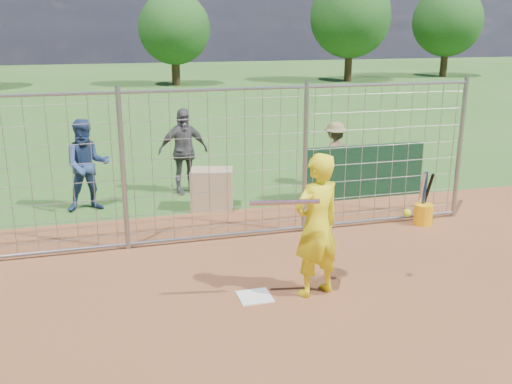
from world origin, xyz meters
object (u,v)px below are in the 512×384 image
object	(u,v)px
bystander_a	(87,165)
batter	(317,226)
bystander_b	(183,151)
equipment_bin	(212,189)
bystander_c	(335,154)
bucket_with_bats	(423,211)

from	to	relation	value
bystander_a	batter	bearing A→B (deg)	-62.69
bystander_b	equipment_bin	bearing A→B (deg)	-82.67
bystander_a	bystander_c	xyz separation A→B (m)	(5.28, 0.37, -0.17)
batter	bystander_c	distance (m)	5.52
bucket_with_bats	batter	bearing A→B (deg)	-144.54
bystander_a	bystander_c	size ratio (longest dim) A/B	1.24
bystander_c	bucket_with_bats	world-z (taller)	bystander_c
batter	bucket_with_bats	distance (m)	3.63
bystander_b	equipment_bin	size ratio (longest dim) A/B	2.28
batter	bystander_b	world-z (taller)	batter
batter	bystander_b	distance (m)	5.36
batter	bystander_a	bearing A→B (deg)	-74.89
bystander_b	bucket_with_bats	distance (m)	5.04
batter	bucket_with_bats	xyz separation A→B (m)	(2.90, 2.06, -0.72)
batter	equipment_bin	distance (m)	4.07
bystander_c	bucket_with_bats	distance (m)	2.98
bystander_b	bystander_c	world-z (taller)	bystander_b
bystander_c	equipment_bin	xyz separation A→B (m)	(-2.99, -0.97, -0.31)
bystander_c	equipment_bin	bearing A→B (deg)	3.03
bystander_b	bystander_c	distance (m)	3.35
equipment_bin	bucket_with_bats	world-z (taller)	bucket_with_bats
equipment_bin	bucket_with_bats	xyz separation A→B (m)	(3.48, -1.93, -0.15)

